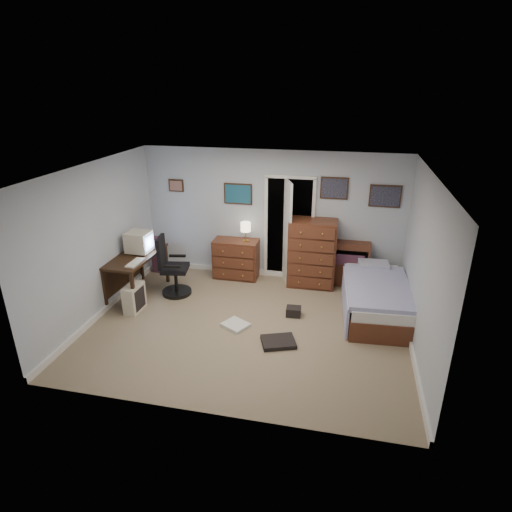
{
  "coord_description": "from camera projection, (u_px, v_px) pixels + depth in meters",
  "views": [
    {
      "loc": [
        1.39,
        -5.76,
        3.64
      ],
      "look_at": [
        0.07,
        0.3,
        1.1
      ],
      "focal_mm": 30.0,
      "sensor_mm": 36.0,
      "label": 1
    }
  ],
  "objects": [
    {
      "name": "floor",
      "position": [
        248.0,
        326.0,
        6.86
      ],
      "size": [
        5.0,
        4.0,
        0.02
      ],
      "primitive_type": "cube",
      "color": "#826F59",
      "rests_on": "ground"
    },
    {
      "name": "table_lamp",
      "position": [
        246.0,
        228.0,
        8.16
      ],
      "size": [
        0.2,
        0.2,
        0.38
      ],
      "rotation": [
        0.0,
        0.0,
        0.01
      ],
      "color": "gold",
      "rests_on": "low_dresser"
    },
    {
      "name": "tall_dresser",
      "position": [
        312.0,
        253.0,
        8.03
      ],
      "size": [
        0.9,
        0.55,
        1.29
      ],
      "primitive_type": "cube",
      "rotation": [
        0.0,
        0.0,
        0.04
      ],
      "color": "#5C2F1D",
      "rests_on": "floor"
    },
    {
      "name": "headboard_bookcase",
      "position": [
        343.0,
        262.0,
        8.09
      ],
      "size": [
        0.97,
        0.26,
        0.87
      ],
      "rotation": [
        0.0,
        0.0,
        0.01
      ],
      "color": "#5C2F1D",
      "rests_on": "floor"
    },
    {
      "name": "low_dresser",
      "position": [
        236.0,
        259.0,
        8.45
      ],
      "size": [
        0.88,
        0.45,
        0.78
      ],
      "primitive_type": "cube",
      "rotation": [
        0.0,
        0.0,
        0.01
      ],
      "color": "#5C2F1D",
      "rests_on": "floor"
    },
    {
      "name": "doorway",
      "position": [
        291.0,
        225.0,
        8.46
      ],
      "size": [
        0.96,
        1.12,
        2.05
      ],
      "color": "black",
      "rests_on": "floor"
    },
    {
      "name": "media_stack",
      "position": [
        156.0,
        254.0,
        8.7
      ],
      "size": [
        0.15,
        0.15,
        0.75
      ],
      "primitive_type": "cube",
      "rotation": [
        0.0,
        0.0,
        -0.01
      ],
      "color": "maroon",
      "rests_on": "floor"
    },
    {
      "name": "computer_desk",
      "position": [
        131.0,
        264.0,
        7.66
      ],
      "size": [
        0.67,
        1.39,
        0.79
      ],
      "rotation": [
        0.0,
        0.0,
        -0.03
      ],
      "color": "#321D10",
      "rests_on": "floor"
    },
    {
      "name": "pc_tower",
      "position": [
        134.0,
        298.0,
        7.24
      ],
      "size": [
        0.23,
        0.45,
        0.47
      ],
      "rotation": [
        0.0,
        0.0,
        -0.03
      ],
      "color": "beige",
      "rests_on": "floor"
    },
    {
      "name": "crt_monitor",
      "position": [
        139.0,
        242.0,
        7.62
      ],
      "size": [
        0.42,
        0.39,
        0.38
      ],
      "rotation": [
        0.0,
        0.0,
        -0.03
      ],
      "color": "beige",
      "rests_on": "computer_desk"
    },
    {
      "name": "office_chair",
      "position": [
        172.0,
        272.0,
        7.75
      ],
      "size": [
        0.62,
        0.62,
        1.11
      ],
      "rotation": [
        0.0,
        0.0,
        0.17
      ],
      "color": "black",
      "rests_on": "floor"
    },
    {
      "name": "floor_clutter",
      "position": [
        271.0,
        329.0,
        6.7
      ],
      "size": [
        1.29,
        1.25,
        0.15
      ],
      "rotation": [
        0.0,
        0.0,
        0.14
      ],
      "color": "black",
      "rests_on": "floor"
    },
    {
      "name": "keyboard",
      "position": [
        135.0,
        263.0,
        7.21
      ],
      "size": [
        0.17,
        0.43,
        0.03
      ],
      "primitive_type": "cube",
      "rotation": [
        0.0,
        0.0,
        -0.03
      ],
      "color": "beige",
      "rests_on": "computer_desk"
    },
    {
      "name": "wall_posters",
      "position": [
        302.0,
        192.0,
        7.87
      ],
      "size": [
        4.38,
        0.04,
        0.6
      ],
      "color": "#331E11",
      "rests_on": "floor"
    },
    {
      "name": "bed",
      "position": [
        375.0,
        297.0,
        7.13
      ],
      "size": [
        1.14,
        1.98,
        0.63
      ],
      "rotation": [
        0.0,
        0.0,
        0.06
      ],
      "color": "#5C2F1D",
      "rests_on": "floor"
    }
  ]
}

